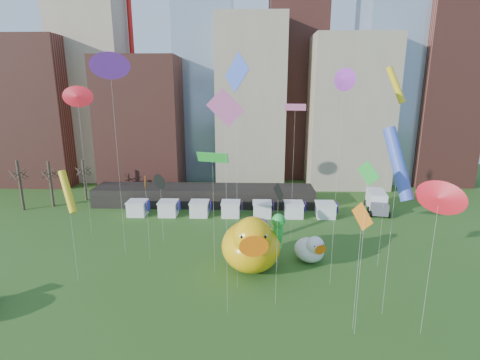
{
  "coord_description": "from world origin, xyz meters",
  "views": [
    {
      "loc": [
        4.14,
        -18.55,
        19.55
      ],
      "look_at": [
        3.22,
        11.74,
        12.0
      ],
      "focal_mm": 27.0,
      "sensor_mm": 36.0,
      "label": 1
    }
  ],
  "objects_px": {
    "small_duck": "(310,249)",
    "seahorse_purple": "(261,232)",
    "big_duck": "(251,244)",
    "box_truck": "(377,201)",
    "seahorse_green": "(278,230)"
  },
  "relations": [
    {
      "from": "seahorse_green",
      "to": "big_duck",
      "type": "bearing_deg",
      "value": 176.61
    },
    {
      "from": "big_duck",
      "to": "small_duck",
      "type": "bearing_deg",
      "value": 15.46
    },
    {
      "from": "seahorse_green",
      "to": "box_truck",
      "type": "xyz_separation_m",
      "value": [
        18.01,
        21.07,
        -3.12
      ]
    },
    {
      "from": "seahorse_purple",
      "to": "small_duck",
      "type": "bearing_deg",
      "value": -13.59
    },
    {
      "from": "small_duck",
      "to": "seahorse_purple",
      "type": "xyz_separation_m",
      "value": [
        -5.75,
        -0.35,
        2.16
      ]
    },
    {
      "from": "small_duck",
      "to": "seahorse_purple",
      "type": "height_order",
      "value": "seahorse_purple"
    },
    {
      "from": "big_duck",
      "to": "box_truck",
      "type": "distance_m",
      "value": 30.04
    },
    {
      "from": "small_duck",
      "to": "seahorse_green",
      "type": "distance_m",
      "value": 5.41
    },
    {
      "from": "small_duck",
      "to": "seahorse_purple",
      "type": "distance_m",
      "value": 6.15
    },
    {
      "from": "seahorse_purple",
      "to": "box_truck",
      "type": "xyz_separation_m",
      "value": [
        19.79,
        19.47,
        -2.16
      ]
    },
    {
      "from": "big_duck",
      "to": "box_truck",
      "type": "relative_size",
      "value": 1.19
    },
    {
      "from": "big_duck",
      "to": "small_duck",
      "type": "height_order",
      "value": "big_duck"
    },
    {
      "from": "seahorse_purple",
      "to": "big_duck",
      "type": "bearing_deg",
      "value": -136.94
    },
    {
      "from": "big_duck",
      "to": "seahorse_green",
      "type": "height_order",
      "value": "big_duck"
    },
    {
      "from": "seahorse_green",
      "to": "seahorse_purple",
      "type": "height_order",
      "value": "seahorse_green"
    }
  ]
}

